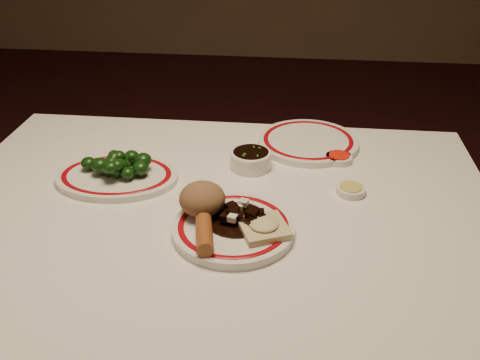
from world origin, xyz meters
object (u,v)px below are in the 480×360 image
object	(u,v)px
broccoli_pile	(117,164)
soy_bowl	(251,160)
rice_mound	(202,199)
broccoli_plate	(117,177)
fried_wonton	(264,227)
spring_roll	(204,232)
main_plate	(233,228)
stirfry_heap	(240,217)
dining_table	(214,245)

from	to	relation	value
broccoli_pile	soy_bowl	size ratio (longest dim) A/B	1.68
rice_mound	broccoli_plate	size ratio (longest dim) A/B	0.32
fried_wonton	spring_roll	bearing A→B (deg)	-161.36
main_plate	stirfry_heap	bearing A→B (deg)	49.42
broccoli_pile	rice_mound	bearing A→B (deg)	-33.26
fried_wonton	soy_bowl	world-z (taller)	same
main_plate	broccoli_pile	distance (m)	0.34
fried_wonton	soy_bowl	distance (m)	0.29
main_plate	rice_mound	world-z (taller)	rice_mound
dining_table	soy_bowl	world-z (taller)	soy_bowl
dining_table	soy_bowl	size ratio (longest dim) A/B	12.33
rice_mound	spring_roll	bearing A→B (deg)	-78.35
stirfry_heap	main_plate	bearing A→B (deg)	-130.58
stirfry_heap	broccoli_pile	xyz separation A→B (m)	(-0.30, 0.17, 0.01)
main_plate	rice_mound	xyz separation A→B (m)	(-0.07, 0.04, 0.04)
fried_wonton	broccoli_pile	bearing A→B (deg)	150.79
dining_table	stirfry_heap	xyz separation A→B (m)	(0.06, -0.06, 0.12)
spring_roll	broccoli_plate	distance (m)	0.33
stirfry_heap	soy_bowl	world-z (taller)	stirfry_heap
main_plate	spring_roll	distance (m)	0.07
spring_roll	broccoli_pile	distance (m)	0.33
broccoli_plate	soy_bowl	size ratio (longest dim) A/B	2.97
rice_mound	dining_table	bearing A→B (deg)	69.71
broccoli_plate	dining_table	bearing A→B (deg)	-22.66
spring_roll	rice_mound	bearing A→B (deg)	90.20
dining_table	broccoli_pile	size ratio (longest dim) A/B	7.33
soy_bowl	dining_table	bearing A→B (deg)	-107.49
broccoli_pile	dining_table	bearing A→B (deg)	-23.98
spring_roll	broccoli_plate	size ratio (longest dim) A/B	0.40
spring_roll	fried_wonton	xyz separation A→B (m)	(0.11, 0.04, -0.01)
main_plate	fried_wonton	size ratio (longest dim) A/B	2.55
main_plate	soy_bowl	bearing A→B (deg)	87.95
fried_wonton	broccoli_pile	xyz separation A→B (m)	(-0.35, 0.19, 0.01)
rice_mound	main_plate	bearing A→B (deg)	-28.03
fried_wonton	soy_bowl	bearing A→B (deg)	100.18
fried_wonton	rice_mound	bearing A→B (deg)	158.67
dining_table	broccoli_pile	world-z (taller)	broccoli_pile
dining_table	spring_roll	bearing A→B (deg)	-88.65
stirfry_heap	dining_table	bearing A→B (deg)	135.50
spring_roll	soy_bowl	xyz separation A→B (m)	(0.06, 0.32, -0.01)
rice_mound	spring_roll	world-z (taller)	rice_mound
broccoli_plate	broccoli_pile	distance (m)	0.03
dining_table	spring_roll	size ratio (longest dim) A/B	10.41
broccoli_plate	broccoli_pile	bearing A→B (deg)	58.02
stirfry_heap	broccoli_plate	world-z (taller)	stirfry_heap
broccoli_plate	broccoli_pile	xyz separation A→B (m)	(0.00, 0.01, 0.03)
dining_table	spring_roll	world-z (taller)	spring_roll
main_plate	soy_bowl	size ratio (longest dim) A/B	2.98
rice_mound	fried_wonton	size ratio (longest dim) A/B	0.82
rice_mound	soy_bowl	bearing A→B (deg)	72.02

